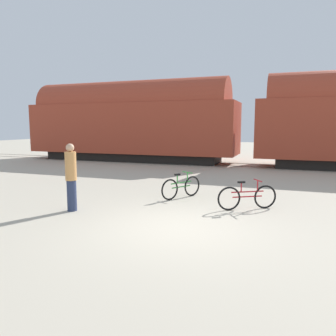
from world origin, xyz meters
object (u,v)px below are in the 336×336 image
at_px(bicycle_maroon, 247,197).
at_px(bicycle_green, 181,187).
at_px(freight_train, 247,119).
at_px(person_in_tan, 71,177).

xyz_separation_m(bicycle_maroon, bicycle_green, (-2.16, 0.75, 0.00)).
bearing_deg(freight_train, bicycle_maroon, -82.94).
bearing_deg(person_in_tan, freight_train, 16.63).
height_order(bicycle_maroon, bicycle_green, bicycle_green).
bearing_deg(person_in_tan, bicycle_maroon, -37.00).
relative_size(freight_train, bicycle_maroon, 19.29).
distance_m(bicycle_maroon, bicycle_green, 2.29).
height_order(freight_train, bicycle_green, freight_train).
relative_size(bicycle_green, person_in_tan, 0.78).
bearing_deg(bicycle_green, freight_train, 84.87).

